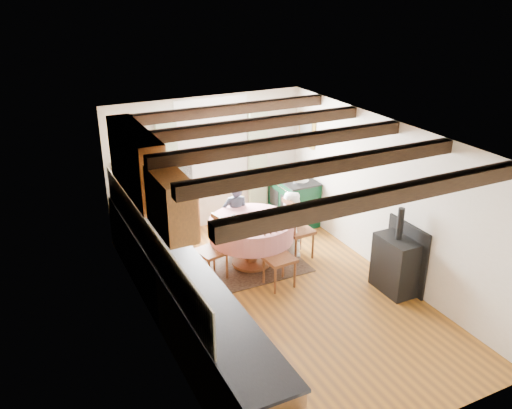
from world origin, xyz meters
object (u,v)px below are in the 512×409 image
aga_range (294,200)px  child_right (291,224)px  chair_left (211,249)px  cup (234,218)px  chair_near (280,256)px  chair_right (299,228)px  cast_iron_stove (397,250)px  dining_table (251,243)px  child_far (236,217)px

aga_range → child_right: 1.32m
chair_left → cup: (0.45, 0.17, 0.35)m
chair_near → chair_right: bearing=38.8°
aga_range → cast_iron_stove: cast_iron_stove is taller
chair_near → cast_iron_stove: (1.44, -0.85, 0.17)m
chair_left → child_right: 1.46m
dining_table → aga_range: bearing=38.6°
chair_right → cup: (-1.07, 0.15, 0.33)m
chair_left → cup: bearing=97.5°
child_far → child_right: size_ratio=1.09×
aga_range → child_far: (-1.43, -0.55, 0.17)m
aga_range → child_right: size_ratio=0.85×
chair_near → cup: (-0.36, 0.81, 0.35)m
cup → chair_near: bearing=-66.0°
dining_table → chair_right: 0.82m
aga_range → child_far: child_far is taller
dining_table → child_far: child_far is taller
chair_near → child_right: child_right is taller
dining_table → chair_near: (0.10, -0.74, 0.09)m
chair_left → child_far: child_far is taller
dining_table → cup: cup is taller
chair_near → cup: chair_near is taller
chair_left → child_far: size_ratio=0.82×
child_right → cup: bearing=102.7°
dining_table → chair_left: chair_left is taller
child_far → aga_range: bearing=-147.7°
chair_right → cast_iron_stove: cast_iron_stove is taller
cup → chair_right: bearing=-8.2°
aga_range → cup: bearing=-147.7°
chair_right → cup: chair_right is taller
child_far → cup: (-0.26, -0.52, 0.24)m
chair_near → child_right: size_ratio=0.89×
dining_table → cast_iron_stove: (1.54, -1.60, 0.26)m
chair_left → chair_right: 1.53m
chair_left → cast_iron_stove: size_ratio=0.75×
chair_left → dining_table: bearing=84.8°
child_far → cup: size_ratio=11.72×
aga_range → child_right: child_right is taller
chair_near → child_right: (0.64, 0.78, 0.06)m
chair_left → aga_range: (2.15, 1.24, -0.06)m
chair_near → chair_right: 0.97m
child_far → child_right: bearing=154.1°
aga_range → chair_right: bearing=-116.9°
chair_near → child_far: size_ratio=0.82×
dining_table → cup: bearing=164.6°
dining_table → cup: size_ratio=12.87×
chair_near → child_right: bearing=46.9°
aga_range → cup: 2.05m
chair_left → child_right: (1.45, 0.13, 0.06)m
chair_near → cup: 0.96m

